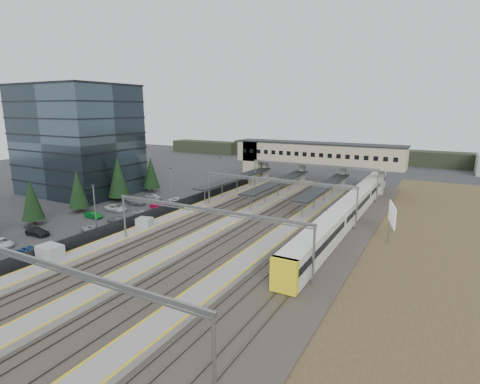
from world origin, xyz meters
The scene contains 15 objects.
ground centered at (0.00, 0.00, 0.00)m, with size 220.00×220.00×0.00m, color #2B2B2D.
office_building centered at (-36.00, 12.00, 12.19)m, with size 24.30×18.30×24.30m.
conifer_row centered at (-22.00, -3.86, 4.84)m, with size 4.42×49.82×9.50m.
car_park centered at (-13.61, -6.15, 0.60)m, with size 10.53×44.55×1.28m.
lampposts centered at (-8.00, 1.25, 4.34)m, with size 0.50×53.25×8.07m.
fence centered at (-6.50, 5.00, 1.00)m, with size 0.08×90.00×2.00m.
relay_cabin_near centered at (-4.71, -18.03, 1.24)m, with size 3.05×2.28×2.49m.
relay_cabin_far centered at (-3.62, -2.31, 1.04)m, with size 2.59×2.29×2.08m.
rail_corridor centered at (9.34, 5.00, 0.29)m, with size 34.00×90.00×0.92m.
canopies centered at (7.00, 27.00, 3.92)m, with size 23.10×30.00×3.28m.
footbridge centered at (7.70, 42.00, 7.93)m, with size 40.40×6.40×11.20m.
gantries centered at (12.00, 3.00, 6.00)m, with size 28.40×62.28×7.17m.
train centered at (24.00, 19.17, 2.13)m, with size 2.98×62.32×3.75m.
billboard centered at (31.44, 12.68, 3.56)m, with size 1.71×6.01×5.28m.
treeline_far centered at (23.81, 92.28, 2.95)m, with size 170.00×19.00×7.00m.
Camera 1 is at (37.25, -45.18, 19.22)m, focal length 28.00 mm.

